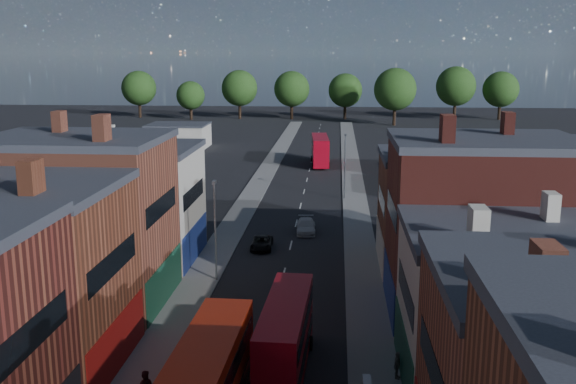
% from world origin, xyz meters
% --- Properties ---
extents(pavement_west, '(3.00, 200.00, 0.12)m').
position_xyz_m(pavement_west, '(-6.50, 50.00, 0.06)').
color(pavement_west, gray).
rests_on(pavement_west, ground).
extents(pavement_east, '(3.00, 200.00, 0.12)m').
position_xyz_m(pavement_east, '(6.50, 50.00, 0.06)').
color(pavement_east, gray).
rests_on(pavement_east, ground).
extents(lamp_post_2, '(0.25, 0.70, 8.12)m').
position_xyz_m(lamp_post_2, '(-5.20, 30.00, 4.70)').
color(lamp_post_2, slate).
rests_on(lamp_post_2, ground).
extents(lamp_post_3, '(0.25, 0.70, 8.12)m').
position_xyz_m(lamp_post_3, '(5.20, 60.00, 4.70)').
color(lamp_post_3, slate).
rests_on(lamp_post_3, ground).
extents(bus_1, '(2.81, 9.98, 4.27)m').
position_xyz_m(bus_1, '(1.50, 15.28, 2.31)').
color(bus_1, '#A30914').
rests_on(bus_1, ground).
extents(bus_2, '(3.25, 10.87, 4.64)m').
position_xyz_m(bus_2, '(1.50, 84.44, 2.50)').
color(bus_2, '#AA0718').
rests_on(bus_2, ground).
extents(car_2, '(1.98, 4.14, 1.14)m').
position_xyz_m(car_2, '(-2.61, 38.74, 0.57)').
color(car_2, black).
rests_on(car_2, ground).
extents(car_3, '(2.12, 4.71, 1.34)m').
position_xyz_m(car_3, '(1.20, 44.58, 0.67)').
color(car_3, silver).
rests_on(car_3, ground).
extents(ped_3, '(0.71, 1.01, 1.57)m').
position_xyz_m(ped_3, '(7.70, 15.07, 0.90)').
color(ped_3, '#625F54').
rests_on(ped_3, pavement_east).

